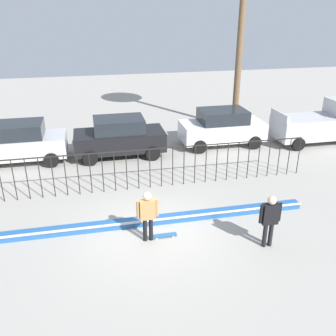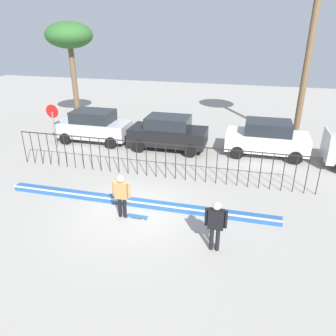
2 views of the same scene
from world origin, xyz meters
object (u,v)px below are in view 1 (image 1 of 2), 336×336
parked_car_silver (18,142)px  parked_car_black (119,137)px  camera_operator (270,217)px  parked_car_white (222,127)px  skateboard (164,235)px  pickup_truck (322,123)px  skateboarder (148,212)px

parked_car_silver → parked_car_black: 4.67m
camera_operator → parked_car_white: bearing=-78.8°
skateboard → pickup_truck: pickup_truck is taller
parked_car_silver → parked_car_white: 10.04m
camera_operator → parked_car_white: 9.05m
camera_operator → parked_car_silver: parked_car_silver is taller
camera_operator → pickup_truck: size_ratio=0.37×
skateboarder → camera_operator: bearing=-45.2°
skateboarder → pickup_truck: bearing=5.7°
parked_car_silver → parked_car_white: same height
parked_car_black → pickup_truck: size_ratio=0.91×
skateboard → parked_car_white: parked_car_white is taller
pickup_truck → camera_operator: bearing=-133.7°
skateboarder → skateboard: size_ratio=2.11×
skateboarder → skateboard: skateboarder is taller
parked_car_white → parked_car_black: bearing=-173.0°
parked_car_white → pickup_truck: size_ratio=0.91×
parked_car_black → parked_car_silver: bearing=-177.6°
skateboard → camera_operator: (2.99, -1.13, 0.98)m
parked_car_black → pickup_truck: bearing=3.1°
camera_operator → parked_car_black: (-3.69, 8.48, -0.06)m
skateboard → parked_car_white: bearing=69.7°
parked_car_silver → parked_car_white: bearing=2.3°
parked_car_black → parked_car_white: (5.38, 0.41, 0.00)m
parked_car_white → skateboard: bearing=-118.4°
camera_operator → pickup_truck: bearing=-108.7°
skateboarder → skateboard: 1.10m
camera_operator → skateboarder: bearing=5.0°
skateboard → parked_car_black: size_ratio=0.19×
skateboard → parked_car_silver: parked_car_silver is taller
parked_car_white → pickup_truck: bearing=-4.5°
parked_car_silver → skateboarder: bearing=-56.5°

